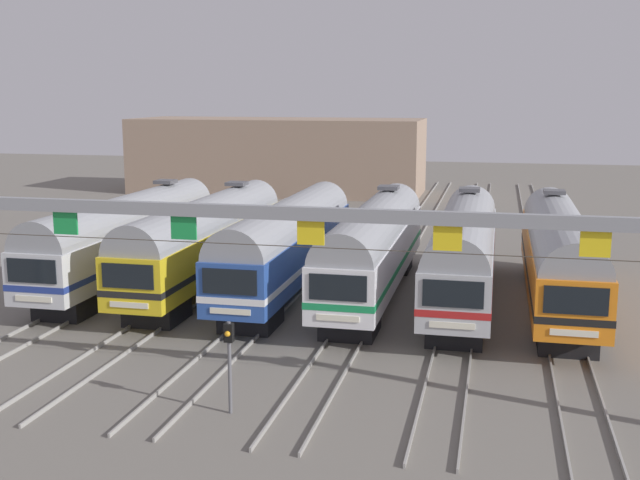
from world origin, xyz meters
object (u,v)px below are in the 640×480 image
Objects in this scene: commuter_train_yellow at (206,238)px; yard_signal_mast at (229,350)px; catenary_gantry at (246,238)px; commuter_train_blue at (288,241)px; commuter_train_white at (374,245)px; commuter_train_orange at (559,252)px; commuter_train_stainless at (464,248)px; commuter_train_silver at (128,234)px.

commuter_train_yellow is 16.78m from yard_signal_mast.
catenary_gantry reaches higher than yard_signal_mast.
commuter_train_blue is 4.40m from commuter_train_white.
commuter_train_white is 8.79m from commuter_train_orange.
yard_signal_mast is (-10.99, -15.42, -0.57)m from commuter_train_orange.
commuter_train_stainless is 1.00× the size of commuter_train_orange.
commuter_train_white and commuter_train_stainless have the same top height.
commuter_train_silver and commuter_train_orange have the same top height.
commuter_train_silver is 1.00× the size of commuter_train_white.
commuter_train_orange is at bearing 0.00° from commuter_train_yellow.
commuter_train_yellow is 1.00× the size of commuter_train_white.
commuter_train_orange is at bearing 50.84° from catenary_gantry.
commuter_train_silver is 17.59m from commuter_train_stainless.
commuter_train_yellow is 4.40m from commuter_train_blue.
yard_signal_mast is at bearing -113.17° from commuter_train_stainless.
commuter_train_silver reaches higher than commuter_train_blue.
commuter_train_silver is at bearing 180.00° from commuter_train_white.
commuter_train_yellow is 5.95× the size of yard_signal_mast.
catenary_gantry reaches higher than commuter_train_yellow.
commuter_train_white is 4.40m from commuter_train_stainless.
catenary_gantry reaches higher than commuter_train_blue.
commuter_train_silver is 1.00× the size of commuter_train_yellow.
commuter_train_yellow is 8.79m from commuter_train_white.
commuter_train_stainless is at bearing 180.00° from commuter_train_orange.
commuter_train_yellow and commuter_train_white have the same top height.
commuter_train_yellow is at bearing 116.04° from catenary_gantry.
commuter_train_blue is at bearing 99.25° from catenary_gantry.
commuter_train_orange is (4.40, 0.00, 0.00)m from commuter_train_stainless.
commuter_train_yellow is at bearing 180.00° from commuter_train_orange.
commuter_train_white is at bearing 80.75° from catenary_gantry.
commuter_train_orange is (8.79, 0.00, 0.00)m from commuter_train_white.
commuter_train_blue is 8.79m from commuter_train_stainless.
commuter_train_yellow and commuter_train_stainless have the same top height.
commuter_train_stainless is at bearing 0.03° from commuter_train_blue.
commuter_train_white is 13.94m from catenary_gantry.
commuter_train_blue is at bearing -0.03° from commuter_train_silver.
commuter_train_yellow is 17.59m from commuter_train_orange.
commuter_train_silver is 17.62m from catenary_gantry.
commuter_train_stainless is (13.19, 0.00, 0.00)m from commuter_train_yellow.
yard_signal_mast is at bearing -98.12° from commuter_train_white.
commuter_train_silver is at bearing 125.50° from yard_signal_mast.
commuter_train_stainless is 5.95× the size of yard_signal_mast.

